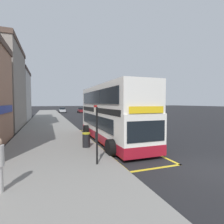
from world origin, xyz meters
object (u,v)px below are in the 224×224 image
(parked_car_black_distant, at_px, (94,113))
(parked_car_maroon_across, at_px, (81,110))
(parked_car_navy_ahead, at_px, (131,117))
(double_decker_bus, at_px, (111,115))
(bus_stop_sign, at_px, (96,130))
(parked_car_silver_behind, at_px, (62,110))
(litter_bin, at_px, (86,140))

(parked_car_black_distant, height_order, parked_car_maroon_across, same)
(parked_car_navy_ahead, xyz_separation_m, parked_car_black_distant, (-2.10, 14.74, 0.00))
(double_decker_bus, bearing_deg, parked_car_maroon_across, 82.99)
(bus_stop_sign, distance_m, parked_car_navy_ahead, 19.83)
(bus_stop_sign, distance_m, parked_car_silver_behind, 48.24)
(parked_car_navy_ahead, height_order, parked_car_black_distant, same)
(bus_stop_sign, height_order, parked_car_maroon_across, bus_stop_sign)
(parked_car_black_distant, distance_m, parked_car_maroon_across, 14.11)
(double_decker_bus, relative_size, parked_car_maroon_across, 2.54)
(double_decker_bus, relative_size, bus_stop_sign, 3.79)
(bus_stop_sign, xyz_separation_m, parked_car_silver_behind, (2.17, 48.19, -0.98))
(double_decker_bus, xyz_separation_m, parked_car_black_distant, (5.42, 26.66, -1.26))
(parked_car_navy_ahead, distance_m, litter_bin, 16.91)
(parked_car_navy_ahead, distance_m, parked_car_silver_behind, 32.17)
(parked_car_silver_behind, height_order, litter_bin, parked_car_silver_behind)
(parked_car_silver_behind, bearing_deg, parked_car_navy_ahead, -77.05)
(bus_stop_sign, bearing_deg, litter_bin, 86.61)
(bus_stop_sign, xyz_separation_m, parked_car_black_distant, (8.02, 31.75, -0.98))
(bus_stop_sign, distance_m, litter_bin, 3.54)
(parked_car_navy_ahead, relative_size, parked_car_maroon_across, 1.00)
(double_decker_bus, relative_size, parked_car_silver_behind, 2.54)
(double_decker_bus, xyz_separation_m, parked_car_navy_ahead, (7.52, 11.93, -1.26))
(double_decker_bus, distance_m, bus_stop_sign, 5.73)
(parked_car_silver_behind, xyz_separation_m, litter_bin, (-1.97, -44.85, -0.18))
(litter_bin, bearing_deg, parked_car_black_distant, 74.61)
(parked_car_navy_ahead, height_order, parked_car_maroon_across, same)
(double_decker_bus, height_order, bus_stop_sign, double_decker_bus)
(bus_stop_sign, height_order, parked_car_navy_ahead, bus_stop_sign)
(parked_car_navy_ahead, xyz_separation_m, litter_bin, (-9.93, -13.68, -0.18))
(parked_car_silver_behind, distance_m, litter_bin, 44.89)
(parked_car_maroon_across, bearing_deg, litter_bin, 77.46)
(parked_car_silver_behind, bearing_deg, double_decker_bus, -90.79)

